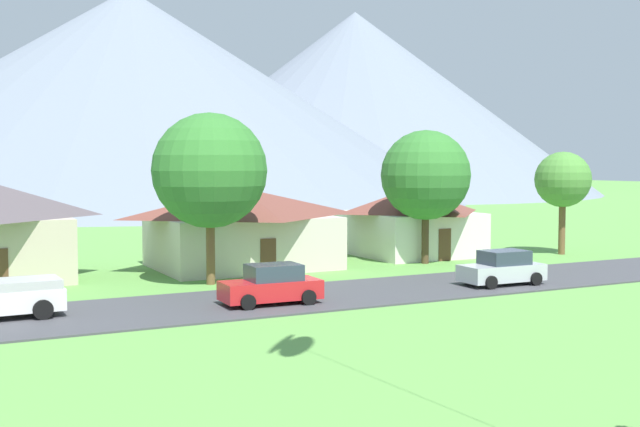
{
  "coord_description": "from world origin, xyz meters",
  "views": [
    {
      "loc": [
        -10.37,
        -1.13,
        6.05
      ],
      "look_at": [
        1.54,
        22.16,
        4.37
      ],
      "focal_mm": 44.33,
      "sensor_mm": 36.0,
      "label": 1
    }
  ],
  "objects_px": {
    "tree_left_of_center": "(426,175)",
    "house_right_center": "(410,220)",
    "tree_near_left": "(210,171)",
    "parked_car_silver_west_end": "(502,269)",
    "tree_right_of_center": "(563,180)",
    "house_leftmost": "(242,226)",
    "parked_car_red_mid_west": "(271,285)"
  },
  "relations": [
    {
      "from": "tree_near_left",
      "to": "parked_car_silver_west_end",
      "type": "relative_size",
      "value": 2.01
    },
    {
      "from": "house_leftmost",
      "to": "tree_left_of_center",
      "type": "bearing_deg",
      "value": -17.94
    },
    {
      "from": "tree_right_of_center",
      "to": "parked_car_red_mid_west",
      "type": "distance_m",
      "value": 26.4
    },
    {
      "from": "house_right_center",
      "to": "tree_near_left",
      "type": "height_order",
      "value": "tree_near_left"
    },
    {
      "from": "tree_right_of_center",
      "to": "parked_car_silver_west_end",
      "type": "relative_size",
      "value": 1.6
    },
    {
      "from": "tree_right_of_center",
      "to": "tree_left_of_center",
      "type": "bearing_deg",
      "value": 179.3
    },
    {
      "from": "house_leftmost",
      "to": "parked_car_red_mid_west",
      "type": "relative_size",
      "value": 2.46
    },
    {
      "from": "house_leftmost",
      "to": "parked_car_silver_west_end",
      "type": "distance_m",
      "value": 15.24
    },
    {
      "from": "house_right_center",
      "to": "tree_right_of_center",
      "type": "bearing_deg",
      "value": -26.39
    },
    {
      "from": "tree_near_left",
      "to": "parked_car_red_mid_west",
      "type": "bearing_deg",
      "value": -87.1
    },
    {
      "from": "tree_near_left",
      "to": "parked_car_silver_west_end",
      "type": "height_order",
      "value": "tree_near_left"
    },
    {
      "from": "house_leftmost",
      "to": "house_right_center",
      "type": "relative_size",
      "value": 1.24
    },
    {
      "from": "tree_left_of_center",
      "to": "parked_car_red_mid_west",
      "type": "relative_size",
      "value": 1.88
    },
    {
      "from": "house_leftmost",
      "to": "parked_car_red_mid_west",
      "type": "bearing_deg",
      "value": -105.8
    },
    {
      "from": "tree_near_left",
      "to": "parked_car_red_mid_west",
      "type": "distance_m",
      "value": 8.3
    },
    {
      "from": "house_leftmost",
      "to": "house_right_center",
      "type": "height_order",
      "value": "house_leftmost"
    },
    {
      "from": "house_right_center",
      "to": "parked_car_red_mid_west",
      "type": "distance_m",
      "value": 20.37
    },
    {
      "from": "house_right_center",
      "to": "parked_car_silver_west_end",
      "type": "bearing_deg",
      "value": -104.29
    },
    {
      "from": "tree_left_of_center",
      "to": "parked_car_red_mid_west",
      "type": "bearing_deg",
      "value": -147.97
    },
    {
      "from": "tree_near_left",
      "to": "tree_right_of_center",
      "type": "bearing_deg",
      "value": 4.03
    },
    {
      "from": "tree_left_of_center",
      "to": "parked_car_silver_west_end",
      "type": "bearing_deg",
      "value": -100.32
    },
    {
      "from": "tree_left_of_center",
      "to": "house_right_center",
      "type": "bearing_deg",
      "value": 67.99
    },
    {
      "from": "tree_near_left",
      "to": "tree_left_of_center",
      "type": "xyz_separation_m",
      "value": [
        14.19,
        1.89,
        -0.35
      ]
    },
    {
      "from": "house_right_center",
      "to": "tree_near_left",
      "type": "distance_m",
      "value": 17.46
    },
    {
      "from": "tree_right_of_center",
      "to": "parked_car_silver_west_end",
      "type": "distance_m",
      "value": 15.79
    },
    {
      "from": "tree_near_left",
      "to": "tree_left_of_center",
      "type": "bearing_deg",
      "value": 7.6
    },
    {
      "from": "tree_left_of_center",
      "to": "tree_right_of_center",
      "type": "bearing_deg",
      "value": -0.7
    },
    {
      "from": "house_right_center",
      "to": "tree_left_of_center",
      "type": "height_order",
      "value": "tree_left_of_center"
    },
    {
      "from": "house_leftmost",
      "to": "parked_car_silver_west_end",
      "type": "relative_size",
      "value": 2.46
    },
    {
      "from": "tree_right_of_center",
      "to": "tree_near_left",
      "type": "bearing_deg",
      "value": -175.97
    },
    {
      "from": "house_right_center",
      "to": "tree_left_of_center",
      "type": "distance_m",
      "value": 5.6
    },
    {
      "from": "tree_left_of_center",
      "to": "tree_right_of_center",
      "type": "relative_size",
      "value": 1.18
    }
  ]
}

